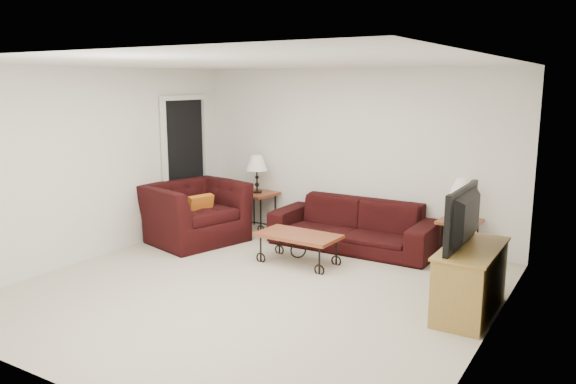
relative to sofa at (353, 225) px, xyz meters
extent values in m
plane|color=beige|center=(-0.27, -2.02, -0.34)|extent=(5.00, 5.00, 0.00)
cube|color=white|center=(-0.27, 0.48, 0.91)|extent=(5.00, 0.02, 2.50)
cube|color=white|center=(-0.27, -4.52, 0.91)|extent=(5.00, 0.02, 2.50)
cube|color=white|center=(-2.77, -2.02, 0.91)|extent=(0.02, 5.00, 2.50)
cube|color=white|center=(2.23, -2.02, 0.91)|extent=(0.02, 5.00, 2.50)
plane|color=white|center=(-0.27, -2.02, 2.16)|extent=(5.00, 5.00, 0.00)
cube|color=black|center=(-2.74, -0.37, 0.68)|extent=(0.08, 0.94, 2.04)
imported|color=black|center=(0.00, 0.00, 0.00)|extent=(2.32, 0.91, 0.68)
cube|color=brown|center=(-1.75, 0.18, -0.04)|extent=(0.61, 0.61, 0.59)
cube|color=brown|center=(1.42, 0.18, -0.06)|extent=(0.52, 0.52, 0.55)
cube|color=black|center=(-1.90, 0.03, 0.30)|extent=(0.12, 0.02, 0.10)
cube|color=black|center=(1.57, 0.03, 0.26)|extent=(0.11, 0.04, 0.09)
cube|color=brown|center=(-0.32, -0.99, -0.14)|extent=(1.07, 0.60, 0.39)
imported|color=black|center=(-2.14, -0.87, 0.09)|extent=(1.46, 1.58, 0.86)
cube|color=#B36417|center=(-1.99, -0.92, 0.18)|extent=(0.20, 0.40, 0.39)
cube|color=olive|center=(1.96, -1.47, 0.01)|extent=(0.48, 1.15, 0.69)
imported|color=black|center=(1.94, -1.47, 0.65)|extent=(0.14, 1.03, 0.59)
ellipsoid|color=black|center=(0.90, -0.24, -0.13)|extent=(0.38, 0.33, 0.41)
camera|label=1|loc=(3.18, -6.99, 1.95)|focal=35.02mm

